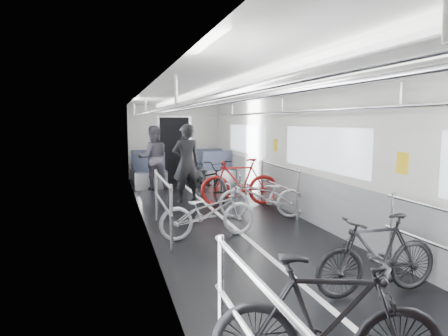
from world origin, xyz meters
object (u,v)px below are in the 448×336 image
(bike_right_mid, at_px, (262,196))
(person_seated, at_px, (153,158))
(bike_aisle, at_px, (209,180))
(bike_right_far, at_px, (240,182))
(bike_left_far, at_px, (208,212))
(bike_left_mid, at_px, (327,323))
(bike_right_near, at_px, (378,255))
(person_standing, at_px, (186,163))

(bike_right_mid, xyz_separation_m, person_seated, (-1.67, 3.96, 0.43))
(bike_aisle, bearing_deg, person_seated, 108.49)
(bike_right_mid, distance_m, bike_right_far, 1.26)
(bike_left_far, xyz_separation_m, person_seated, (-0.34, 4.92, 0.45))
(bike_left_far, relative_size, person_seated, 0.92)
(bike_right_mid, xyz_separation_m, bike_aisle, (-0.60, 1.86, 0.06))
(bike_left_mid, height_order, bike_right_near, bike_left_mid)
(bike_right_mid, height_order, person_seated, person_seated)
(bike_right_near, height_order, person_standing, person_standing)
(bike_left_mid, xyz_separation_m, bike_left_far, (0.09, 3.82, -0.06))
(bike_right_mid, bearing_deg, bike_left_far, -40.41)
(bike_left_far, height_order, bike_right_mid, bike_right_mid)
(bike_left_mid, bearing_deg, person_seated, 21.12)
(person_standing, bearing_deg, bike_left_far, 76.34)
(bike_left_far, bearing_deg, bike_left_mid, 173.97)
(bike_right_mid, height_order, person_standing, person_standing)
(bike_left_mid, xyz_separation_m, bike_right_mid, (1.41, 4.78, -0.04))
(bike_right_far, relative_size, person_seated, 1.00)
(bike_left_mid, height_order, bike_right_mid, bike_left_mid)
(bike_left_mid, relative_size, person_standing, 0.89)
(bike_right_far, bearing_deg, bike_aisle, -128.32)
(bike_left_far, relative_size, bike_right_far, 0.92)
(bike_left_far, bearing_deg, person_seated, -0.74)
(bike_aisle, relative_size, person_seated, 1.09)
(bike_left_far, height_order, bike_right_far, bike_right_far)
(bike_left_mid, xyz_separation_m, bike_right_far, (1.37, 6.04, 0.04))
(bike_aisle, bearing_deg, bike_left_far, -112.88)
(bike_right_near, bearing_deg, bike_left_far, -153.69)
(bike_left_mid, xyz_separation_m, person_standing, (0.29, 6.74, 0.42))
(bike_left_mid, relative_size, person_seated, 0.92)
(bike_right_far, xyz_separation_m, bike_aisle, (-0.55, 0.61, -0.02))
(bike_right_far, distance_m, person_standing, 1.34)
(person_seated, bearing_deg, bike_left_mid, 90.83)
(bike_right_near, xyz_separation_m, person_standing, (-1.04, 5.53, 0.46))
(bike_left_far, distance_m, bike_right_far, 2.56)
(bike_left_far, distance_m, bike_right_near, 2.89)
(person_standing, bearing_deg, bike_aisle, 159.50)
(person_standing, bearing_deg, bike_left_mid, 77.84)
(bike_left_far, bearing_deg, bike_aisle, -19.15)
(bike_right_far, height_order, person_standing, person_standing)
(bike_right_mid, relative_size, person_seated, 0.96)
(person_standing, relative_size, person_seated, 1.04)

